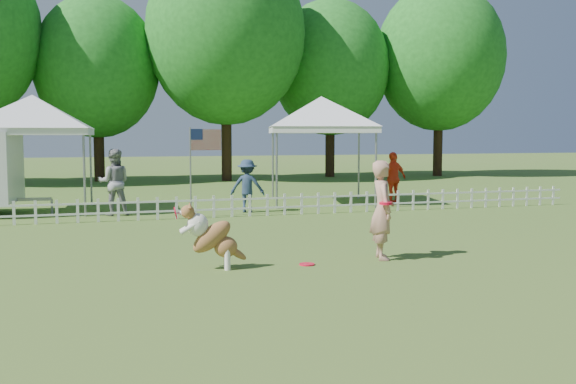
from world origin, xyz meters
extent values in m
plane|color=#396520|center=(0.00, 0.00, 0.00)|extent=(120.00, 120.00, 0.00)
imported|color=tan|center=(1.56, 0.33, 0.89)|extent=(0.55, 0.72, 1.77)
cylinder|color=red|center=(0.10, 0.21, 0.01)|extent=(0.29, 0.29, 0.02)
imported|color=gray|center=(-2.80, 8.33, 0.92)|extent=(0.95, 0.77, 1.85)
imported|color=#24364E|center=(0.91, 7.95, 0.76)|extent=(1.12, 0.87, 1.53)
imported|color=#F13A1C|center=(5.97, 8.76, 0.84)|extent=(1.06, 0.66, 1.69)
camera|label=1|loc=(-3.40, -10.03, 2.20)|focal=40.00mm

